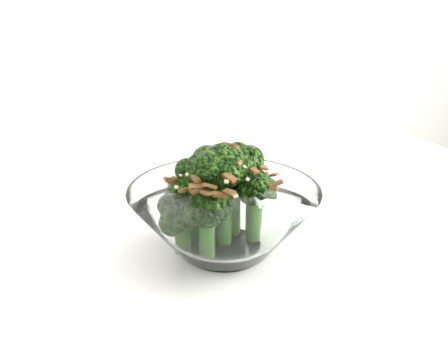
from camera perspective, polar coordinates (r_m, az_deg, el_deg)
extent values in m
cube|color=white|center=(0.50, -9.28, -14.25)|extent=(1.36, 1.07, 0.04)
cylinder|color=white|center=(1.18, 13.36, -13.28)|extent=(0.04, 0.04, 0.71)
cylinder|color=white|center=(0.54, 0.00, -8.03)|extent=(0.08, 0.08, 0.01)
cylinder|color=#285416|center=(0.56, 3.56, -3.94)|extent=(0.02, 0.02, 0.04)
sphere|color=#224D0E|center=(0.55, 3.63, -1.30)|extent=(0.04, 0.04, 0.04)
cylinder|color=#285416|center=(0.52, 0.00, -3.66)|extent=(0.02, 0.02, 0.08)
sphere|color=#224D0E|center=(0.50, 0.00, 1.53)|extent=(0.05, 0.05, 0.05)
cylinder|color=#285416|center=(0.54, 1.05, -3.04)|extent=(0.02, 0.02, 0.07)
sphere|color=#224D0E|center=(0.52, 1.08, 1.56)|extent=(0.04, 0.04, 0.04)
cylinder|color=#285416|center=(0.53, -3.63, -4.63)|extent=(0.02, 0.02, 0.05)
sphere|color=#224D0E|center=(0.52, -3.72, -1.15)|extent=(0.04, 0.04, 0.04)
cylinder|color=#285416|center=(0.56, -0.34, -3.58)|extent=(0.02, 0.02, 0.04)
sphere|color=#224D0E|center=(0.55, -0.34, -0.87)|extent=(0.04, 0.04, 0.04)
cylinder|color=#285416|center=(0.51, -4.78, -6.53)|extent=(0.02, 0.02, 0.04)
sphere|color=#224D0E|center=(0.50, -4.87, -3.76)|extent=(0.04, 0.04, 0.04)
cylinder|color=#285416|center=(0.53, -2.12, -3.85)|extent=(0.02, 0.02, 0.07)
sphere|color=#224D0E|center=(0.51, -2.19, 0.74)|extent=(0.04, 0.04, 0.04)
cylinder|color=#285416|center=(0.53, 3.36, -4.56)|extent=(0.02, 0.02, 0.05)
sphere|color=#224D0E|center=(0.51, 3.45, -0.97)|extent=(0.04, 0.04, 0.04)
cylinder|color=#285416|center=(0.50, -1.96, -6.82)|extent=(0.02, 0.02, 0.04)
sphere|color=#224D0E|center=(0.48, -2.01, -3.50)|extent=(0.04, 0.04, 0.04)
cube|color=brown|center=(0.53, -4.51, 0.95)|extent=(0.01, 0.01, 0.01)
cube|color=brown|center=(0.49, 5.73, -1.08)|extent=(0.01, 0.01, 0.01)
cube|color=brown|center=(0.49, 0.49, 4.01)|extent=(0.01, 0.01, 0.01)
cube|color=brown|center=(0.56, -0.96, 1.64)|extent=(0.01, 0.01, 0.01)
cube|color=brown|center=(0.53, -2.32, 1.79)|extent=(0.01, 0.01, 0.01)
cube|color=brown|center=(0.51, -2.73, 2.64)|extent=(0.01, 0.01, 0.01)
cube|color=brown|center=(0.47, -3.19, -0.89)|extent=(0.01, 0.01, 0.01)
cube|color=brown|center=(0.46, -0.58, -1.78)|extent=(0.02, 0.01, 0.01)
cube|color=brown|center=(0.51, 4.48, 1.35)|extent=(0.01, 0.01, 0.01)
cube|color=brown|center=(0.54, 2.00, 2.36)|extent=(0.01, 0.01, 0.00)
cube|color=brown|center=(0.48, 1.44, 1.82)|extent=(0.01, 0.01, 0.01)
cube|color=brown|center=(0.48, -1.53, 1.58)|extent=(0.01, 0.01, 0.01)
cube|color=brown|center=(0.47, -1.67, -0.78)|extent=(0.01, 0.01, 0.01)
cube|color=brown|center=(0.53, 0.57, 2.21)|extent=(0.01, 0.01, 0.00)
cube|color=brown|center=(0.49, 5.94, -0.57)|extent=(0.01, 0.01, 0.01)
cube|color=brown|center=(0.54, -3.84, 0.98)|extent=(0.01, 0.01, 0.01)
cube|color=brown|center=(0.50, -1.89, 2.93)|extent=(0.01, 0.01, 0.01)
cube|color=brown|center=(0.52, -0.28, 2.85)|extent=(0.01, 0.01, 0.01)
cube|color=brown|center=(0.53, -3.66, 1.31)|extent=(0.01, 0.01, 0.01)
cube|color=brown|center=(0.52, -0.52, 2.87)|extent=(0.01, 0.01, 0.00)
cube|color=brown|center=(0.46, -2.11, -1.58)|extent=(0.01, 0.01, 0.00)
cube|color=brown|center=(0.48, -4.54, -1.23)|extent=(0.01, 0.01, 0.01)
cube|color=brown|center=(0.49, 1.02, 3.38)|extent=(0.01, 0.01, 0.01)
cube|color=brown|center=(0.49, -2.17, 2.45)|extent=(0.01, 0.02, 0.01)
cube|color=brown|center=(0.46, 0.64, -1.51)|extent=(0.01, 0.01, 0.01)
cube|color=brown|center=(0.52, 3.00, 2.29)|extent=(0.01, 0.01, 0.01)
cube|color=brown|center=(0.47, -3.56, -1.24)|extent=(0.01, 0.01, 0.01)
cube|color=brown|center=(0.49, 3.27, 1.11)|extent=(0.01, 0.02, 0.01)
cube|color=brown|center=(0.46, -1.42, -1.67)|extent=(0.01, 0.01, 0.00)
cube|color=brown|center=(0.55, -2.57, 1.54)|extent=(0.01, 0.02, 0.01)
cube|color=brown|center=(0.51, -4.38, 0.75)|extent=(0.01, 0.02, 0.00)
cube|color=brown|center=(0.47, 0.68, 0.16)|extent=(0.01, 0.01, 0.01)
cube|color=brown|center=(0.53, -4.41, 1.35)|extent=(0.01, 0.01, 0.01)
cube|color=brown|center=(0.51, -6.07, -0.07)|extent=(0.02, 0.01, 0.01)
cube|color=brown|center=(0.48, 1.02, 1.53)|extent=(0.01, 0.01, 0.01)
cube|color=brown|center=(0.51, -6.01, -0.11)|extent=(0.01, 0.01, 0.00)
cube|color=brown|center=(0.52, 5.75, 0.51)|extent=(0.01, 0.01, 0.01)
cube|color=brown|center=(0.48, -3.28, 0.05)|extent=(0.01, 0.01, 0.00)
cube|color=brown|center=(0.50, 2.97, 1.87)|extent=(0.01, 0.01, 0.01)
cube|color=beige|center=(0.47, 2.73, -0.02)|extent=(0.00, 0.00, 0.00)
cube|color=beige|center=(0.49, 0.12, 4.21)|extent=(0.00, 0.00, 0.00)
cube|color=beige|center=(0.48, -3.66, -0.80)|extent=(0.00, 0.01, 0.00)
cube|color=beige|center=(0.48, -1.18, 2.00)|extent=(0.00, 0.00, 0.00)
cube|color=beige|center=(0.51, -1.99, 3.04)|extent=(0.00, 0.00, 0.00)
cube|color=beige|center=(0.49, -4.23, 0.51)|extent=(0.00, 0.00, 0.00)
cube|color=beige|center=(0.53, -4.47, 0.98)|extent=(0.00, 0.01, 0.00)
cube|color=beige|center=(0.47, 0.28, -0.28)|extent=(0.01, 0.01, 0.00)
cube|color=beige|center=(0.52, -2.38, 2.39)|extent=(0.00, 0.00, 0.00)
cube|color=beige|center=(0.53, -2.65, 1.96)|extent=(0.00, 0.01, 0.00)
cube|color=beige|center=(0.50, -4.90, 0.49)|extent=(0.01, 0.01, 0.00)
cube|color=beige|center=(0.51, 4.98, 0.85)|extent=(0.00, 0.00, 0.00)
cube|color=beige|center=(0.48, -0.05, 2.11)|extent=(0.01, 0.01, 0.01)
cube|color=beige|center=(0.52, 5.08, 0.77)|extent=(0.01, 0.01, 0.00)
cube|color=beige|center=(0.48, 2.35, 1.44)|extent=(0.00, 0.00, 0.00)
cube|color=beige|center=(0.52, 4.10, 1.44)|extent=(0.00, 0.00, 0.00)
cube|color=beige|center=(0.51, -4.59, 1.07)|extent=(0.01, 0.01, 0.00)
cube|color=beige|center=(0.54, 0.45, 2.17)|extent=(0.00, 0.00, 0.00)
cube|color=beige|center=(0.50, 1.64, 2.85)|extent=(0.00, 0.00, 0.00)
cube|color=beige|center=(0.51, -0.96, 3.50)|extent=(0.00, 0.00, 0.00)
cube|color=beige|center=(0.46, 1.31, -1.97)|extent=(0.00, 0.01, 0.01)
cube|color=beige|center=(0.53, 2.75, 2.17)|extent=(0.01, 0.01, 0.01)
cube|color=beige|center=(0.49, -5.43, -0.94)|extent=(0.01, 0.01, 0.00)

